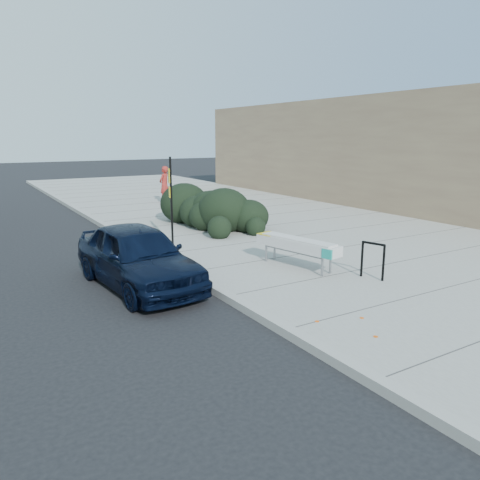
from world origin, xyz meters
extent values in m
plane|color=black|center=(0.00, 0.00, 0.00)|extent=(120.00, 120.00, 0.00)
cube|color=gray|center=(5.60, 5.00, 0.07)|extent=(11.20, 50.00, 0.15)
cube|color=#9E9E99|center=(0.00, 5.00, 0.08)|extent=(0.22, 50.00, 0.17)
cylinder|color=gray|center=(2.52, 0.07, 0.38)|extent=(0.05, 0.05, 0.46)
cylinder|color=gray|center=(2.83, 0.14, 0.38)|extent=(0.05, 0.05, 0.46)
cylinder|color=gray|center=(2.15, 1.86, 0.38)|extent=(0.05, 0.05, 0.46)
cylinder|color=gray|center=(2.47, 1.93, 0.38)|extent=(0.05, 0.05, 0.46)
cylinder|color=gray|center=(2.34, 0.97, 0.57)|extent=(0.40, 1.80, 0.04)
cylinder|color=gray|center=(2.65, 1.03, 0.57)|extent=(0.40, 1.80, 0.04)
cube|color=#B2B2B2|center=(2.49, 1.00, 0.73)|extent=(0.95, 2.44, 0.25)
cube|color=yellow|center=(2.30, 1.93, 0.87)|extent=(0.58, 0.57, 0.02)
cube|color=teal|center=(2.48, -0.11, 0.73)|extent=(0.10, 0.28, 0.23)
cylinder|color=black|center=(3.45, -0.92, 0.57)|extent=(0.06, 0.06, 0.83)
cylinder|color=black|center=(3.31, -0.41, 0.57)|extent=(0.06, 0.06, 0.83)
cylinder|color=black|center=(3.38, -0.67, 0.98)|extent=(0.20, 0.53, 0.06)
cube|color=black|center=(0.85, 5.00, 1.47)|extent=(0.08, 0.08, 2.64)
cube|color=yellow|center=(0.80, 5.01, 2.23)|extent=(0.11, 0.30, 0.43)
cube|color=yellow|center=(0.80, 5.01, 1.75)|extent=(0.10, 0.28, 0.32)
ellipsoid|color=black|center=(3.54, 7.00, 1.00)|extent=(2.74, 4.74, 1.70)
imported|color=black|center=(-1.28, 2.01, 0.72)|extent=(2.05, 4.37, 1.45)
imported|color=maroon|center=(4.13, 13.56, 1.05)|extent=(0.79, 0.73, 1.81)
camera|label=1|loc=(-4.62, -7.95, 3.37)|focal=35.00mm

